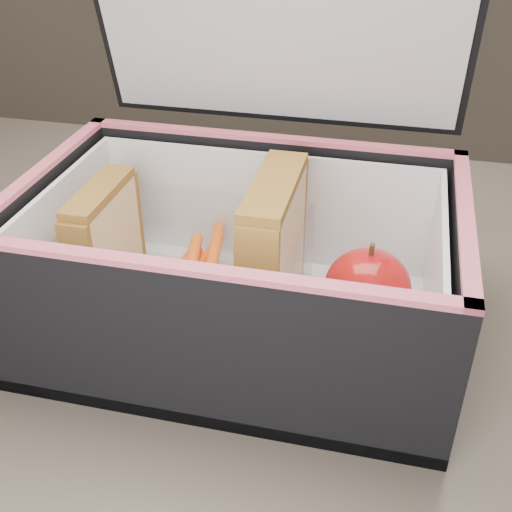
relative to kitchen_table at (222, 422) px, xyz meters
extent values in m
cube|color=#534940|center=(0.00, 0.00, 0.08)|extent=(1.20, 0.80, 0.03)
cube|color=black|center=(0.01, 0.15, 0.31)|extent=(0.31, 0.06, 0.20)
cube|color=beige|center=(-0.10, 0.02, 0.15)|extent=(0.01, 0.08, 0.09)
cube|color=#DE6666|center=(-0.10, 0.02, 0.15)|extent=(0.01, 0.08, 0.08)
cube|color=beige|center=(-0.09, 0.02, 0.15)|extent=(0.01, 0.08, 0.09)
cube|color=brown|center=(-0.10, 0.02, 0.20)|extent=(0.02, 0.08, 0.01)
cube|color=beige|center=(0.03, 0.02, 0.16)|extent=(0.01, 0.10, 0.11)
cube|color=#DE6666|center=(0.04, 0.02, 0.16)|extent=(0.01, 0.10, 0.10)
cube|color=beige|center=(0.05, 0.02, 0.16)|extent=(0.01, 0.10, 0.11)
cube|color=brown|center=(0.04, 0.02, 0.22)|extent=(0.03, 0.10, 0.01)
cylinder|color=#F05517|center=(-0.01, 0.02, 0.11)|extent=(0.02, 0.08, 0.01)
cylinder|color=#F05517|center=(-0.05, 0.03, 0.13)|extent=(0.02, 0.08, 0.01)
cylinder|color=#F05517|center=(-0.02, 0.05, 0.14)|extent=(0.02, 0.08, 0.01)
cylinder|color=#F05517|center=(-0.04, 0.00, 0.11)|extent=(0.03, 0.08, 0.01)
cylinder|color=#F05517|center=(-0.03, 0.03, 0.13)|extent=(0.02, 0.08, 0.01)
cylinder|color=#F05517|center=(-0.03, 0.03, 0.14)|extent=(0.03, 0.08, 0.01)
cube|color=white|center=(0.10, 0.03, 0.11)|extent=(0.09, 0.09, 0.01)
ellipsoid|color=maroon|center=(0.11, 0.02, 0.14)|extent=(0.08, 0.08, 0.06)
cylinder|color=#473119|center=(0.11, 0.02, 0.18)|extent=(0.01, 0.01, 0.01)
camera|label=1|loc=(0.12, -0.37, 0.42)|focal=45.00mm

